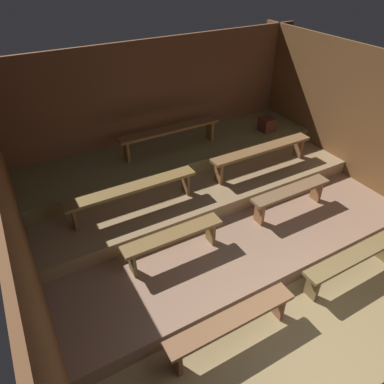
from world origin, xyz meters
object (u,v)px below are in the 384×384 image
at_px(bench_floor_right, 353,259).
at_px(bench_middle_left, 133,190).
at_px(bench_middle_right, 262,151).
at_px(bench_upper_center, 170,132).
at_px(bench_lower_right, 291,194).
at_px(wooden_crate_upper, 267,124).
at_px(bench_lower_left, 173,238).
at_px(bench_floor_left, 231,322).

bearing_deg(bench_floor_right, bench_middle_left, 133.67).
xyz_separation_m(bench_middle_right, bench_upper_center, (-1.33, 1.10, 0.24)).
height_order(bench_floor_right, bench_upper_center, bench_upper_center).
bearing_deg(bench_lower_right, wooden_crate_upper, 62.29).
distance_m(bench_lower_left, bench_middle_left, 1.07).
height_order(bench_floor_left, bench_lower_right, bench_lower_right).
relative_size(bench_floor_left, wooden_crate_upper, 6.06).
bearing_deg(bench_middle_left, bench_middle_right, 0.00).
bearing_deg(bench_upper_center, wooden_crate_upper, -6.91).
height_order(bench_middle_right, bench_upper_center, bench_upper_center).
relative_size(bench_lower_left, bench_middle_right, 0.71).
distance_m(bench_lower_left, bench_upper_center, 2.41).
height_order(bench_upper_center, wooden_crate_upper, bench_upper_center).
distance_m(bench_floor_left, bench_lower_right, 2.56).
bearing_deg(bench_floor_left, bench_floor_right, 0.00).
bearing_deg(bench_floor_right, bench_floor_left, 180.00).
distance_m(bench_floor_left, bench_upper_center, 3.72).
height_order(bench_floor_right, bench_middle_left, bench_middle_left).
bearing_deg(bench_floor_left, bench_lower_left, 92.31).
bearing_deg(bench_lower_right, bench_lower_left, 180.00).
height_order(bench_floor_left, bench_middle_left, bench_middle_left).
bearing_deg(bench_lower_left, wooden_crate_upper, 30.45).
relative_size(bench_floor_left, bench_middle_left, 0.81).
bearing_deg(wooden_crate_upper, bench_middle_left, -165.92).
bearing_deg(bench_middle_left, bench_upper_center, 42.20).
bearing_deg(wooden_crate_upper, bench_upper_center, 173.09).
bearing_deg(bench_lower_right, bench_upper_center, 118.57).
bearing_deg(bench_floor_left, bench_middle_right, 46.33).
distance_m(bench_middle_right, wooden_crate_upper, 1.16).
xyz_separation_m(bench_floor_right, bench_lower_right, (0.06, 1.39, 0.24)).
height_order(bench_floor_right, bench_lower_left, bench_lower_left).
xyz_separation_m(bench_lower_left, bench_upper_center, (1.03, 2.12, 0.50)).
relative_size(bench_floor_left, bench_upper_center, 0.85).
distance_m(bench_floor_right, bench_lower_right, 1.41).
height_order(bench_middle_right, wooden_crate_upper, wooden_crate_upper).
height_order(bench_floor_right, bench_lower_right, bench_lower_right).
bearing_deg(bench_floor_right, wooden_crate_upper, 72.38).
xyz_separation_m(bench_floor_left, bench_upper_center, (0.98, 3.51, 0.74)).
relative_size(bench_floor_left, bench_middle_right, 0.81).
relative_size(bench_lower_left, bench_middle_left, 0.71).
height_order(bench_floor_left, bench_upper_center, bench_upper_center).
xyz_separation_m(bench_middle_left, bench_upper_center, (1.21, 1.10, 0.24)).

